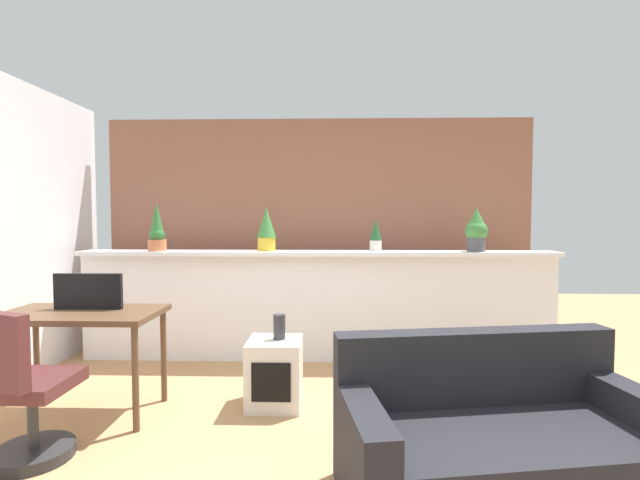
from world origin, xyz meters
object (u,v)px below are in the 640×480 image
(tv_monitor, at_px, (88,291))
(potted_plant_0, at_px, (157,231))
(desk, at_px, (81,323))
(potted_plant_1, at_px, (266,228))
(side_cube_shelf, at_px, (275,373))
(potted_plant_3, at_px, (476,230))
(vase_on_shelf, at_px, (279,327))
(office_chair, at_px, (22,398))
(potted_plant_2, at_px, (376,235))
(couch, at_px, (497,445))

(tv_monitor, bearing_deg, potted_plant_0, 86.94)
(desk, bearing_deg, potted_plant_0, 86.42)
(potted_plant_1, height_order, side_cube_shelf, potted_plant_1)
(potted_plant_3, xyz_separation_m, desk, (-3.19, -1.26, -0.64))
(potted_plant_1, bearing_deg, vase_on_shelf, -76.78)
(potted_plant_0, xyz_separation_m, office_chair, (-0.05, -1.90, -0.90))
(potted_plant_0, distance_m, potted_plant_3, 3.12)
(potted_plant_2, relative_size, desk, 0.29)
(potted_plant_2, xyz_separation_m, office_chair, (-2.20, -1.95, -0.86))
(vase_on_shelf, bearing_deg, desk, -171.18)
(potted_plant_1, bearing_deg, tv_monitor, -133.26)
(potted_plant_0, bearing_deg, side_cube_shelf, -39.13)
(tv_monitor, distance_m, office_chair, 0.89)
(potted_plant_0, distance_m, side_cube_shelf, 1.96)
(desk, bearing_deg, side_cube_shelf, 7.77)
(couch, bearing_deg, potted_plant_1, 123.87)
(potted_plant_1, bearing_deg, potted_plant_2, -0.09)
(office_chair, xyz_separation_m, couch, (2.60, -0.26, -0.11))
(tv_monitor, xyz_separation_m, office_chair, (0.01, -0.74, -0.49))
(side_cube_shelf, bearing_deg, potted_plant_2, 51.98)
(potted_plant_3, bearing_deg, couch, -104.56)
(potted_plant_1, xyz_separation_m, potted_plant_2, (1.07, -0.00, -0.06))
(potted_plant_2, distance_m, couch, 2.44)
(potted_plant_2, relative_size, vase_on_shelf, 1.67)
(vase_on_shelf, height_order, couch, couch)
(potted_plant_3, height_order, office_chair, potted_plant_3)
(potted_plant_0, distance_m, office_chair, 2.10)
(potted_plant_3, height_order, desk, potted_plant_3)
(desk, bearing_deg, tv_monitor, 79.05)
(potted_plant_3, distance_m, vase_on_shelf, 2.19)
(tv_monitor, relative_size, vase_on_shelf, 2.63)
(potted_plant_3, relative_size, office_chair, 0.46)
(tv_monitor, height_order, office_chair, tv_monitor)
(potted_plant_3, height_order, side_cube_shelf, potted_plant_3)
(potted_plant_1, distance_m, vase_on_shelf, 1.31)
(potted_plant_0, relative_size, side_cube_shelf, 0.96)
(couch, bearing_deg, office_chair, 174.39)
(desk, height_order, side_cube_shelf, desk)
(potted_plant_0, distance_m, couch, 3.49)
(desk, relative_size, office_chair, 1.21)
(potted_plant_2, xyz_separation_m, vase_on_shelf, (-0.82, -1.07, -0.65))
(potted_plant_1, relative_size, potted_plant_3, 1.01)
(side_cube_shelf, height_order, couch, couch)
(vase_on_shelf, bearing_deg, potted_plant_3, 30.12)
(office_chair, relative_size, side_cube_shelf, 1.82)
(potted_plant_0, xyz_separation_m, potted_plant_1, (1.07, 0.05, 0.02))
(desk, relative_size, couch, 0.66)
(tv_monitor, xyz_separation_m, side_cube_shelf, (1.35, 0.11, -0.63))
(desk, xyz_separation_m, vase_on_shelf, (1.40, 0.22, -0.07))
(potted_plant_0, bearing_deg, potted_plant_1, 2.67)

